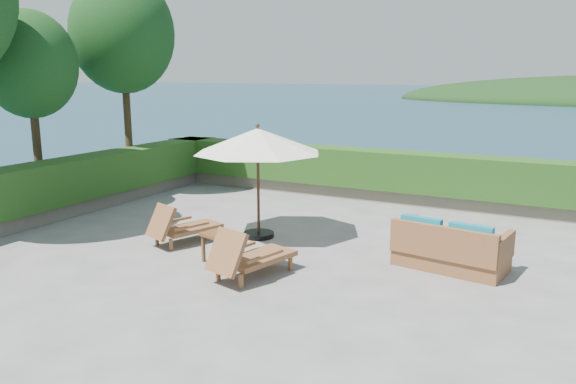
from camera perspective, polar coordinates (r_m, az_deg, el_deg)
The scene contains 13 objects.
ground at distance 10.67m, azimuth -3.44°, elevation -6.42°, with size 12.00×12.00×0.00m, color gray.
foundation at distance 11.26m, azimuth -3.34°, elevation -13.93°, with size 12.00×12.00×3.00m, color #4D473D.
planter_wall_far at distance 15.53m, azimuth 7.22°, elevation 0.05°, with size 12.00×0.60×0.36m, color slate.
planter_wall_left at distance 14.24m, azimuth -23.19°, elevation -1.94°, with size 0.60×12.00×0.36m, color slate.
hedge_far at distance 15.41m, azimuth 7.28°, elevation 2.49°, with size 12.40×0.90×1.00m, color #1F4012.
hedge_left at distance 14.10m, azimuth -23.41°, elevation 0.71°, with size 0.90×12.40×1.00m, color #1F4012.
tree_mid at distance 14.81m, azimuth -24.78°, elevation 11.62°, with size 2.20×2.20×4.83m.
tree_far at distance 16.38m, azimuth -16.46°, elevation 15.15°, with size 2.80×2.80×6.03m.
patio_umbrella at distance 11.41m, azimuth -3.09°, elevation 5.11°, with size 2.77×2.77×2.37m.
lounge_left at distance 11.46m, azimuth -10.77°, elevation -3.45°, with size 1.06×1.60×0.86m.
lounge_right at distance 9.42m, azimuth -4.00°, elevation -6.52°, with size 1.02×1.69×0.91m.
side_table at distance 10.25m, azimuth -7.03°, elevation -4.62°, with size 0.63×0.63×0.55m.
wicker_loveseat at distance 10.23m, azimuth 16.10°, elevation -5.60°, with size 2.02×1.24×0.93m.
Camera 1 is at (5.23, -8.67, 3.37)m, focal length 35.00 mm.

